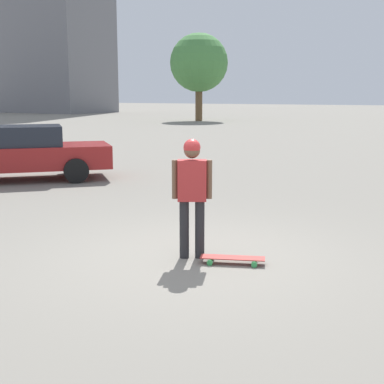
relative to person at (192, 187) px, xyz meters
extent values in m
plane|color=gray|center=(0.00, 0.00, -0.95)|extent=(220.00, 220.00, 0.00)
cylinder|color=#262628|center=(-0.05, 0.09, -0.57)|extent=(0.12, 0.12, 0.77)
cylinder|color=#262628|center=(0.05, -0.09, -0.57)|extent=(0.12, 0.12, 0.77)
cube|color=#B22D2D|center=(0.00, 0.00, 0.08)|extent=(0.36, 0.42, 0.53)
cylinder|color=brown|center=(-0.11, 0.19, 0.10)|extent=(0.07, 0.07, 0.50)
cylinder|color=brown|center=(0.11, -0.19, 0.10)|extent=(0.07, 0.07, 0.50)
sphere|color=brown|center=(0.00, 0.00, 0.47)|extent=(0.21, 0.21, 0.21)
sphere|color=red|center=(0.00, 0.00, 0.51)|extent=(0.22, 0.22, 0.22)
cube|color=#A5332D|center=(0.04, -0.58, -0.87)|extent=(0.50, 0.83, 0.01)
cylinder|color=green|center=(-0.17, -0.37, -0.91)|extent=(0.06, 0.08, 0.08)
cylinder|color=green|center=(0.03, -0.28, -0.91)|extent=(0.06, 0.08, 0.08)
cylinder|color=green|center=(0.04, -0.88, -0.91)|extent=(0.06, 0.08, 0.08)
cylinder|color=green|center=(0.25, -0.79, -0.91)|extent=(0.06, 0.08, 0.08)
cube|color=maroon|center=(3.25, 7.16, -0.36)|extent=(4.63, 4.45, 0.57)
cube|color=#1E232D|center=(3.34, 7.08, 0.17)|extent=(2.61, 2.57, 0.49)
cylinder|color=black|center=(3.75, 5.53, -0.65)|extent=(0.58, 0.56, 0.60)
cylinder|color=black|center=(4.91, 6.80, -0.65)|extent=(0.58, 0.56, 0.60)
cylinder|color=brown|center=(32.76, 19.02, 0.58)|extent=(0.57, 0.57, 3.06)
sphere|color=#478442|center=(32.76, 19.02, 3.76)|extent=(4.73, 4.73, 4.73)
camera|label=1|loc=(-5.82, -3.50, 1.17)|focal=50.00mm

